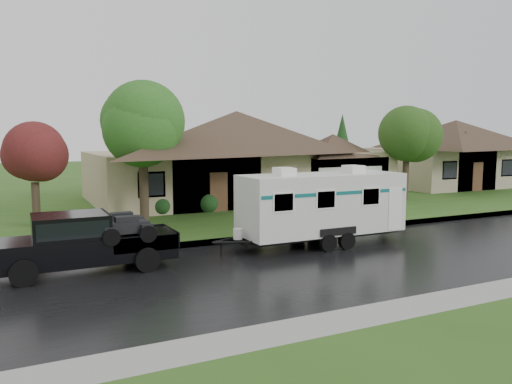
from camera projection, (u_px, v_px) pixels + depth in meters
ground at (335, 245)px, 19.19m from camera, size 140.00×140.00×0.00m
road at (369, 256)px, 17.40m from camera, size 140.00×8.00×0.01m
curb at (305, 233)px, 21.19m from camera, size 140.00×0.50×0.15m
lawn at (203, 199)px, 32.58m from camera, size 140.00×26.00×0.15m
house_main at (242, 145)px, 32.14m from camera, size 19.44×10.80×6.90m
house_neighbor at (459, 146)px, 41.29m from camera, size 15.12×9.72×6.45m
tree_left_green at (142, 126)px, 23.23m from camera, size 3.89×3.89×6.44m
tree_red at (34, 156)px, 21.91m from camera, size 2.73×2.73×4.51m
tree_right_green at (407, 135)px, 31.55m from camera, size 3.54×3.54×5.87m
shrub_row at (270, 198)px, 28.29m from camera, size 13.60×1.00×1.00m
pickup_truck at (80, 241)px, 15.31m from camera, size 5.47×2.08×1.82m
travel_trailer at (322, 203)px, 19.06m from camera, size 6.75×2.37×3.03m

